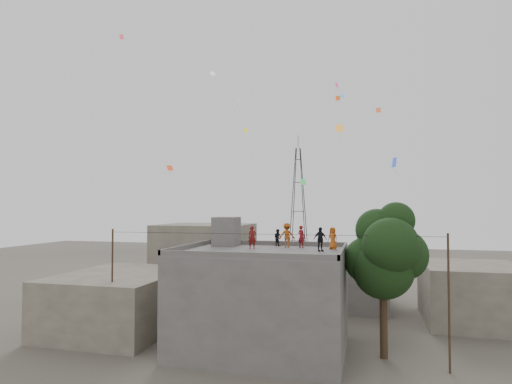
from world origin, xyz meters
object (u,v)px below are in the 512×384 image
person_dark_adult (320,239)px  stair_head_box (226,231)px  transmission_tower (298,205)px  tree (386,253)px  person_red_adult (301,237)px

person_dark_adult → stair_head_box: bearing=128.8°
transmission_tower → person_dark_adult: transmission_tower is taller
tree → transmission_tower: transmission_tower is taller
person_red_adult → person_dark_adult: size_ratio=1.00×
stair_head_box → transmission_tower: 37.46m
stair_head_box → person_red_adult: (5.29, -0.17, -0.26)m
stair_head_box → person_red_adult: 5.30m
tree → person_dark_adult: (-3.83, -0.15, 0.74)m
transmission_tower → person_red_adult: transmission_tower is taller
stair_head_box → person_dark_adult: (6.74, -2.15, -0.26)m
transmission_tower → stair_head_box: bearing=-88.8°
stair_head_box → tree: bearing=-10.7°
transmission_tower → person_red_adult: size_ratio=13.60×
transmission_tower → tree: bearing=-73.9°
person_dark_adult → transmission_tower: bearing=67.3°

